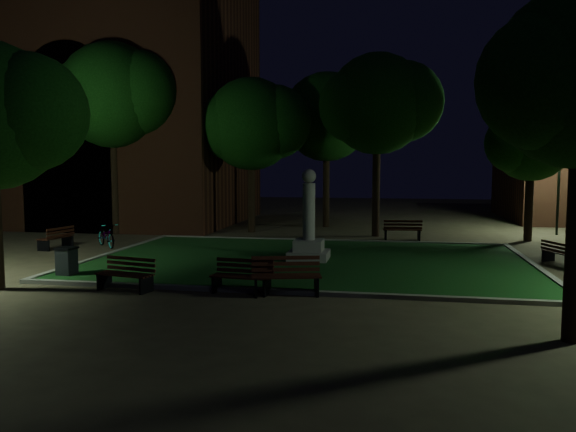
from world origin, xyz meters
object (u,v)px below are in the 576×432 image
Objects in this scene: bench_near_right at (286,277)px; bench_right_side at (559,254)px; bench_far_side at (402,230)px; trash_bin at (67,262)px; bench_near_left at (242,277)px; bench_west_near at (126,275)px; bicycle at (106,235)px; monument at (309,235)px; bench_left_side at (57,238)px.

bench_near_right is 10.44m from bench_right_side.
bench_far_side is 1.92× the size of trash_bin.
bench_near_left is at bearing -10.62° from trash_bin.
bench_right_side is at bearing 38.31° from bench_near_left.
bench_west_near reaches higher than bench_right_side.
bicycle is at bearing 15.00° from bench_far_side.
bicycle is at bearing 167.67° from monument.
bench_far_side is at bearing 61.89° from monument.
bench_near_right is 4.41m from bench_west_near.
bench_far_side is (13.95, 5.18, 0.02)m from bench_left_side.
bench_west_near is 8.64m from bicycle.
bench_west_near is (-3.21, -0.26, -0.00)m from bench_near_left.
trash_bin is (3.68, -5.20, 0.04)m from bench_left_side.
bench_west_near is at bearing -104.58° from bicycle.
bench_left_side is 1.84× the size of trash_bin.
bench_near_left is 1.19m from bench_near_right.
trash_bin reaches higher than bench_right_side.
trash_bin is 6.28m from bicycle.
bench_near_left is 12.30m from bench_far_side.
bench_left_side is (-10.71, 6.28, -0.05)m from bench_near_right.
bench_west_near is at bearing -128.17° from monument.
bench_near_right reaches higher than bench_near_left.
bench_left_side is (-6.31, 6.56, 0.00)m from bench_west_near.
monument is at bearing 57.05° from bench_far_side.
trash_bin reaches higher than bench_west_near.
bench_left_side reaches higher than bench_right_side.
bench_near_left is 3.22m from bench_west_near.
bench_near_right is 1.28× the size of bench_right_side.
trash_bin is at bearing 42.21° from bench_left_side.
bench_west_near is 1.13× the size of bench_right_side.
bench_near_right reaches higher than bicycle.
bench_far_side reaches higher than bench_right_side.
bench_near_left is 1.00× the size of bench_left_side.
bench_near_left is 11.43m from bench_right_side.
bench_left_side is (-9.52, 6.29, -0.00)m from bench_near_left.
bench_right_side is at bearing 18.15° from trash_bin.
bench_far_side is (4.42, 11.48, 0.02)m from bench_near_left.
bench_near_left reaches higher than bench_west_near.
bench_near_right is at bearing 69.40° from bench_far_side.
trash_bin is (-15.47, -5.07, 0.10)m from bench_right_side.
bench_near_left is 10.50m from bicycle.
bench_right_side is at bearing 129.53° from bench_far_side.
bench_near_right is 7.12m from trash_bin.
bench_west_near is 1.86× the size of trash_bin.
bench_left_side is at bearing 67.89° from bench_right_side.
trash_bin is (-10.27, -10.38, 0.02)m from bench_far_side.
bench_far_side is at bearing 45.31° from trash_bin.
trash_bin is 0.49× the size of bicycle.
bench_right_side is 0.80× the size of bicycle.
bench_far_side is (3.38, 6.32, -0.51)m from monument.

